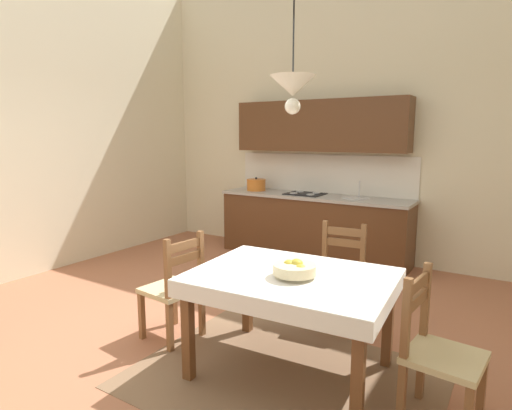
{
  "coord_description": "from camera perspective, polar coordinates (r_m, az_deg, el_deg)",
  "views": [
    {
      "loc": [
        2.25,
        -2.75,
        1.73
      ],
      "look_at": [
        0.22,
        0.48,
        1.09
      ],
      "focal_mm": 29.68,
      "sensor_mm": 36.0,
      "label": 1
    }
  ],
  "objects": [
    {
      "name": "wall_left",
      "position": [
        5.81,
        -30.12,
        11.24
      ],
      "size": [
        0.12,
        6.46,
        4.07
      ],
      "primitive_type": "cube",
      "color": "beige",
      "rests_on": "ground_plane"
    },
    {
      "name": "dining_chair_window_side",
      "position": [
        2.88,
        23.26,
        -17.91
      ],
      "size": [
        0.46,
        0.46,
        0.93
      ],
      "color": "#D1BC89",
      "rests_on": "ground_plane"
    },
    {
      "name": "dining_chair_kitchen_side",
      "position": [
        3.98,
        11.09,
        -9.6
      ],
      "size": [
        0.46,
        0.46,
        0.93
      ],
      "color": "#D1BC89",
      "rests_on": "ground_plane"
    },
    {
      "name": "fruit_bowl",
      "position": [
        2.97,
        5.25,
        -8.58
      ],
      "size": [
        0.3,
        0.3,
        0.12
      ],
      "color": "beige",
      "rests_on": "dining_table"
    },
    {
      "name": "pendant_lamp",
      "position": [
        3.04,
        4.99,
        15.55
      ],
      "size": [
        0.32,
        0.32,
        0.8
      ],
      "color": "black"
    },
    {
      "name": "dining_table",
      "position": [
        3.09,
        4.8,
        -11.32
      ],
      "size": [
        1.46,
        1.13,
        0.75
      ],
      "color": "brown",
      "rests_on": "ground_plane"
    },
    {
      "name": "kitchen_cabinetry",
      "position": [
        6.0,
        7.88,
        0.98
      ],
      "size": [
        2.71,
        0.63,
        2.2
      ],
      "color": "#56331C",
      "rests_on": "ground_plane"
    },
    {
      "name": "area_rug",
      "position": [
        3.29,
        3.77,
        -22.17
      ],
      "size": [
        2.1,
        1.6,
        0.01
      ],
      "primitive_type": "cube",
      "color": "#836349",
      "rests_on": "ground_plane"
    },
    {
      "name": "wall_back",
      "position": [
        6.18,
        11.01,
        12.13
      ],
      "size": [
        6.2,
        0.12,
        4.07
      ],
      "primitive_type": "cube",
      "color": "beige",
      "rests_on": "ground_plane"
    },
    {
      "name": "ground_plane",
      "position": [
        3.97,
        -6.65,
        -17.2
      ],
      "size": [
        6.2,
        6.46,
        0.1
      ],
      "primitive_type": "cube",
      "color": "#AD6B4C"
    },
    {
      "name": "dining_chair_tv_side",
      "position": [
        3.7,
        -10.93,
        -11.05
      ],
      "size": [
        0.46,
        0.46,
        0.93
      ],
      "color": "#D1BC89",
      "rests_on": "ground_plane"
    }
  ]
}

